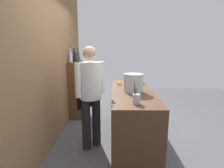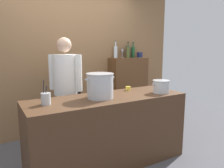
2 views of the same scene
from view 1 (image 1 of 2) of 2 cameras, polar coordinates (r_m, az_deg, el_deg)
name	(u,v)px [view 1 (image 1 of 2)]	position (r m, az deg, el deg)	size (l,w,h in m)	color
ground_plane	(131,137)	(3.46, 6.10, -16.63)	(8.00, 8.00, 0.00)	#4C4C51
brick_back_panel	(51,56)	(3.22, -19.21, 8.62)	(4.40, 0.10, 3.00)	olive
prep_counter	(131,114)	(3.27, 6.27, -9.66)	(2.05, 0.70, 0.90)	#472D1C
bar_cabinet	(78,89)	(4.36, -10.89, -1.48)	(0.76, 0.32, 1.32)	brown
chef	(90,91)	(2.82, -6.99, -2.19)	(0.43, 0.45, 1.66)	black
stockpot_large	(133,83)	(2.99, 6.91, 0.39)	(0.40, 0.34, 0.31)	#B7BABF
stockpot_small	(136,78)	(3.87, 7.65, 1.92)	(0.30, 0.23, 0.17)	#B7BABF
utensil_crock	(136,99)	(2.38, 7.90, -4.75)	(0.10, 0.10, 0.27)	#B7BABF
butter_jar	(119,83)	(3.56, 2.29, 0.21)	(0.07, 0.07, 0.06)	yellow
wine_bottle_cobalt	(74,56)	(4.31, -12.12, 8.79)	(0.08, 0.08, 0.31)	navy
wine_bottle_olive	(78,57)	(4.22, -10.94, 8.73)	(0.07, 0.07, 0.30)	#475123
wine_bottle_green	(75,56)	(4.45, -11.95, 8.76)	(0.07, 0.07, 0.30)	#1E592D
wine_bottle_clear	(71,57)	(4.04, -13.21, 8.56)	(0.07, 0.07, 0.32)	silver
wine_glass_tall	(72,57)	(4.21, -12.95, 8.60)	(0.06, 0.06, 0.17)	silver
spice_tin_navy	(79,59)	(4.56, -10.80, 8.10)	(0.08, 0.08, 0.10)	navy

